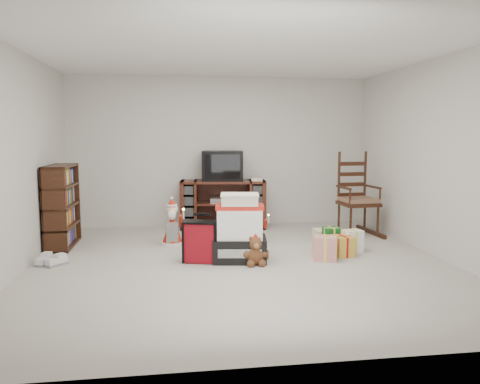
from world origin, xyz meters
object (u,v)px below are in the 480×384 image
bookshelf (62,207)px  santa_figurine (258,229)px  rocking_chair (357,205)px  teddy_bear (255,252)px  sneaker_pair (50,261)px  red_suitcase (201,241)px  mrs_claus_figurine (172,227)px  gift_pile (240,232)px  crt_television (223,166)px  gift_cluster (334,242)px  tv_stand (223,204)px

bookshelf → santa_figurine: bookshelf is taller
santa_figurine → rocking_chair: bearing=14.4°
teddy_bear → sneaker_pair: bearing=172.2°
red_suitcase → mrs_claus_figurine: size_ratio=0.90×
gift_pile → mrs_claus_figurine: bearing=138.0°
crt_television → gift_cluster: bearing=-47.3°
gift_cluster → sneaker_pair: bearing=-177.2°
gift_pile → teddy_bear: gift_pile is taller
santa_figurine → gift_cluster: santa_figurine is taller
tv_stand → teddy_bear: bearing=-81.0°
bookshelf → mrs_claus_figurine: bookshelf is taller
bookshelf → tv_stand: bearing=22.4°
bookshelf → red_suitcase: (1.85, -1.11, -0.29)m
tv_stand → gift_pile: 2.07m
bookshelf → gift_pile: size_ratio=1.40×
gift_pile → crt_television: 2.17m
gift_pile → santa_figurine: bearing=74.1°
gift_pile → sneaker_pair: 2.28m
rocking_chair → santa_figurine: size_ratio=2.50×
tv_stand → gift_pile: size_ratio=1.77×
gift_pile → gift_cluster: size_ratio=0.78×
sneaker_pair → gift_pile: bearing=21.2°
tv_stand → teddy_bear: tv_stand is taller
tv_stand → sneaker_pair: 3.01m
tv_stand → rocking_chair: bearing=-14.8°
santa_figurine → gift_cluster: 1.10m
santa_figurine → crt_television: 1.47m
sneaker_pair → mrs_claus_figurine: bearing=54.8°
teddy_bear → red_suitcase: bearing=162.5°
bookshelf → santa_figurine: size_ratio=2.12×
teddy_bear → crt_television: (-0.15, 2.27, 0.88)m
bookshelf → red_suitcase: bookshelf is taller
bookshelf → sneaker_pair: (0.07, -0.98, -0.50)m
sneaker_pair → crt_television: 3.14m
tv_stand → crt_television: bearing=-114.2°
mrs_claus_figurine → gift_pile: bearing=-49.7°
mrs_claus_figurine → sneaker_pair: bearing=-149.4°
bookshelf → santa_figurine: bearing=-4.1°
mrs_claus_figurine → sneaker_pair: mrs_claus_figurine is taller
tv_stand → mrs_claus_figurine: bearing=-121.9°
crt_television → santa_figurine: bearing=-64.9°
red_suitcase → santa_figurine: red_suitcase is taller
tv_stand → gift_cluster: 2.21m
santa_figurine → crt_television: (-0.39, 1.15, 0.83)m
crt_television → tv_stand: bearing=66.8°
bookshelf → rocking_chair: (4.36, 0.22, -0.09)m
teddy_bear → mrs_claus_figurine: bearing=129.7°
santa_figurine → sneaker_pair: 2.78m
gift_cluster → crt_television: size_ratio=1.46×
bookshelf → rocking_chair: 4.36m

